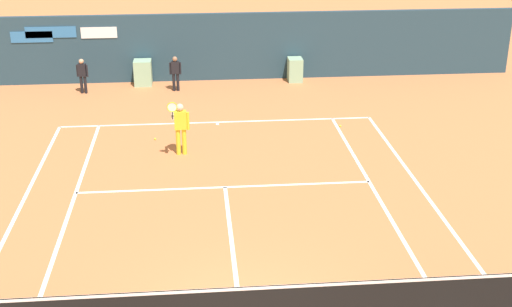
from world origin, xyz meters
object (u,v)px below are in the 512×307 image
at_px(player_on_baseline, 180,125).
at_px(tennis_ball_mid_court, 155,139).
at_px(tennis_ball_near_service_line, 340,126).
at_px(ball_kid_left_post, 175,71).
at_px(ball_kid_centre_post, 82,74).

relative_size(player_on_baseline, tennis_ball_mid_court, 27.12).
distance_m(player_on_baseline, tennis_ball_near_service_line, 5.73).
distance_m(ball_kid_left_post, ball_kid_centre_post, 3.54).
bearing_deg(tennis_ball_mid_court, player_on_baseline, -56.99).
bearing_deg(tennis_ball_near_service_line, tennis_ball_mid_court, -173.88).
xyz_separation_m(ball_kid_left_post, tennis_ball_mid_court, (-0.60, -5.33, -0.76)).
xyz_separation_m(ball_kid_left_post, tennis_ball_near_service_line, (5.56, -4.67, -0.76)).
bearing_deg(ball_kid_left_post, tennis_ball_mid_court, 83.78).
relative_size(player_on_baseline, ball_kid_left_post, 1.34).
height_order(ball_kid_centre_post, tennis_ball_mid_court, ball_kid_centre_post).
distance_m(player_on_baseline, ball_kid_centre_post, 7.65).
relative_size(ball_kid_centre_post, tennis_ball_mid_court, 19.97).
distance_m(player_on_baseline, ball_kid_left_post, 6.65).
height_order(tennis_ball_near_service_line, tennis_ball_mid_court, same).
distance_m(ball_kid_centre_post, tennis_ball_near_service_line, 10.26).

